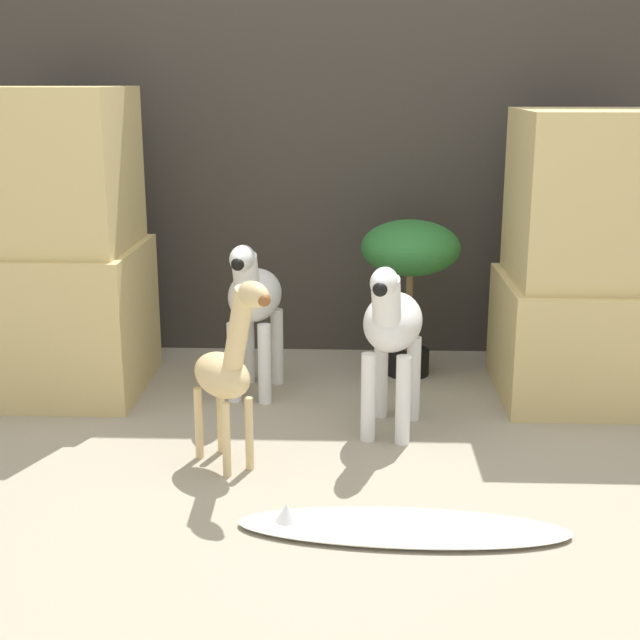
{
  "coord_description": "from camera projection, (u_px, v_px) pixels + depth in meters",
  "views": [
    {
      "loc": [
        0.13,
        -2.46,
        1.2
      ],
      "look_at": [
        0.01,
        0.67,
        0.35
      ],
      "focal_mm": 50.0,
      "sensor_mm": 36.0,
      "label": 1
    }
  ],
  "objects": [
    {
      "name": "ground_plane",
      "position": [
        309.0,
        489.0,
        2.69
      ],
      "size": [
        14.0,
        14.0,
        0.0
      ],
      "primitive_type": "plane",
      "color": "#9E937F"
    },
    {
      "name": "wall_back",
      "position": [
        325.0,
        102.0,
        3.82
      ],
      "size": [
        6.4,
        0.08,
        2.2
      ],
      "color": "#38332D",
      "rests_on": "ground_plane"
    },
    {
      "name": "rock_pillar_left",
      "position": [
        60.0,
        251.0,
        3.42
      ],
      "size": [
        0.61,
        0.64,
        1.17
      ],
      "color": "#D1B775",
      "rests_on": "ground_plane"
    },
    {
      "name": "rock_pillar_right",
      "position": [
        585.0,
        265.0,
        3.36
      ],
      "size": [
        0.61,
        0.64,
        1.09
      ],
      "color": "#D1B775",
      "rests_on": "ground_plane"
    },
    {
      "name": "zebra_right",
      "position": [
        392.0,
        329.0,
        3.02
      ],
      "size": [
        0.26,
        0.45,
        0.62
      ],
      "color": "white",
      "rests_on": "ground_plane"
    },
    {
      "name": "zebra_left",
      "position": [
        254.0,
        301.0,
        3.4
      ],
      "size": [
        0.24,
        0.45,
        0.62
      ],
      "color": "white",
      "rests_on": "ground_plane"
    },
    {
      "name": "giraffe_figurine",
      "position": [
        228.0,
        366.0,
        2.75
      ],
      "size": [
        0.32,
        0.36,
        0.64
      ],
      "color": "#E0C184",
      "rests_on": "ground_plane"
    },
    {
      "name": "potted_palm_front",
      "position": [
        410.0,
        258.0,
        3.61
      ],
      "size": [
        0.4,
        0.4,
        0.65
      ],
      "color": "black",
      "rests_on": "ground_plane"
    },
    {
      "name": "surfboard",
      "position": [
        399.0,
        527.0,
        2.43
      ],
      "size": [
        0.92,
        0.27,
        0.07
      ],
      "color": "silver",
      "rests_on": "ground_plane"
    }
  ]
}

